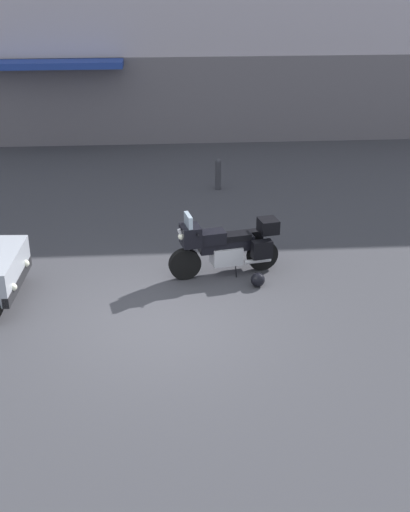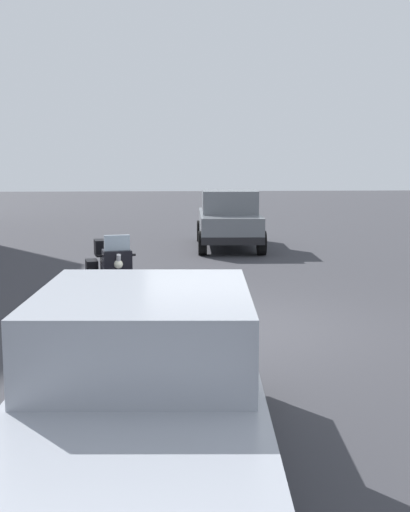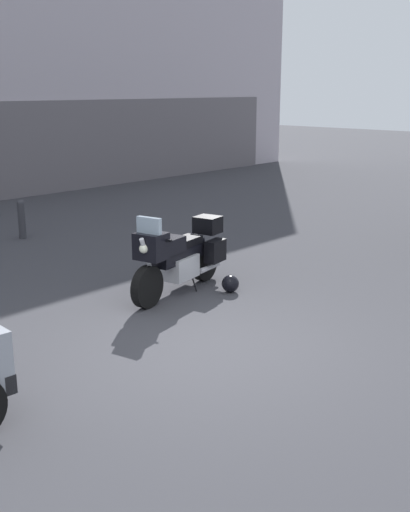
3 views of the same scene
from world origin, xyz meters
TOP-DOWN VIEW (x-y plane):
  - ground_plane at (0.00, 0.00)m, footprint 80.00×80.00m
  - motorcycle at (1.37, 1.86)m, footprint 2.24×0.97m
  - helmet at (1.92, 1.27)m, footprint 0.28×0.28m
  - bollard_curbside at (1.67, 7.00)m, footprint 0.16×0.16m

SIDE VIEW (x-z plane):
  - ground_plane at x=0.00m, z-range 0.00..0.00m
  - helmet at x=1.92m, z-range 0.00..0.28m
  - bollard_curbside at x=1.67m, z-range 0.03..0.88m
  - motorcycle at x=1.37m, z-range -0.06..1.30m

